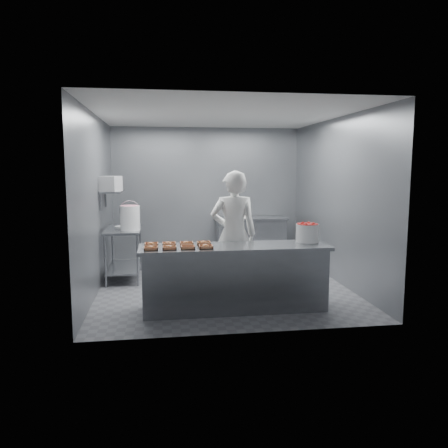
{
  "coord_description": "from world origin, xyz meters",
  "views": [
    {
      "loc": [
        -0.99,
        -7.16,
        1.98
      ],
      "look_at": [
        0.02,
        -0.2,
        1.05
      ],
      "focal_mm": 35.0,
      "sensor_mm": 36.0,
      "label": 1
    }
  ],
  "objects_px": {
    "worker": "(234,234)",
    "tray_4": "(151,244)",
    "tray_0": "(151,248)",
    "tray_1": "(169,247)",
    "back_counter": "(251,238)",
    "service_counter": "(234,277)",
    "prep_table": "(124,245)",
    "appliance": "(110,184)",
    "tray_6": "(186,243)",
    "strawberry_tub": "(307,232)",
    "tray_3": "(206,247)",
    "glaze_bucket": "(130,217)",
    "tray_7": "(204,243)",
    "tray_2": "(188,247)",
    "tray_5": "(169,244)"
  },
  "relations": [
    {
      "from": "worker",
      "to": "tray_4",
      "type": "bearing_deg",
      "value": 25.76
    },
    {
      "from": "tray_0",
      "to": "tray_1",
      "type": "distance_m",
      "value": 0.24
    },
    {
      "from": "back_counter",
      "to": "tray_4",
      "type": "bearing_deg",
      "value": -123.15
    },
    {
      "from": "service_counter",
      "to": "tray_0",
      "type": "bearing_deg",
      "value": -173.0
    },
    {
      "from": "prep_table",
      "to": "appliance",
      "type": "xyz_separation_m",
      "value": [
        -0.17,
        -0.27,
        1.1
      ]
    },
    {
      "from": "tray_6",
      "to": "strawberry_tub",
      "type": "height_order",
      "value": "strawberry_tub"
    },
    {
      "from": "tray_6",
      "to": "strawberry_tub",
      "type": "xyz_separation_m",
      "value": [
        1.73,
        -0.0,
        0.12
      ]
    },
    {
      "from": "tray_6",
      "to": "strawberry_tub",
      "type": "distance_m",
      "value": 1.74
    },
    {
      "from": "tray_0",
      "to": "tray_4",
      "type": "height_order",
      "value": "same"
    },
    {
      "from": "prep_table",
      "to": "tray_4",
      "type": "bearing_deg",
      "value": -74.03
    },
    {
      "from": "tray_3",
      "to": "strawberry_tub",
      "type": "distance_m",
      "value": 1.52
    },
    {
      "from": "service_counter",
      "to": "glaze_bucket",
      "type": "distance_m",
      "value": 2.37
    },
    {
      "from": "service_counter",
      "to": "tray_7",
      "type": "distance_m",
      "value": 0.64
    },
    {
      "from": "tray_6",
      "to": "tray_7",
      "type": "bearing_deg",
      "value": 0.0
    },
    {
      "from": "tray_2",
      "to": "appliance",
      "type": "distance_m",
      "value": 2.3
    },
    {
      "from": "tray_5",
      "to": "tray_7",
      "type": "bearing_deg",
      "value": 0.0
    },
    {
      "from": "strawberry_tub",
      "to": "back_counter",
      "type": "bearing_deg",
      "value": 93.31
    },
    {
      "from": "tray_5",
      "to": "tray_6",
      "type": "bearing_deg",
      "value": 0.0
    },
    {
      "from": "back_counter",
      "to": "appliance",
      "type": "distance_m",
      "value": 3.38
    },
    {
      "from": "tray_2",
      "to": "tray_5",
      "type": "xyz_separation_m",
      "value": [
        -0.24,
        0.28,
        0.0
      ]
    },
    {
      "from": "tray_2",
      "to": "back_counter",
      "type": "bearing_deg",
      "value": 65.44
    },
    {
      "from": "tray_3",
      "to": "tray_4",
      "type": "relative_size",
      "value": 1.0
    },
    {
      "from": "strawberry_tub",
      "to": "appliance",
      "type": "height_order",
      "value": "appliance"
    },
    {
      "from": "tray_6",
      "to": "tray_7",
      "type": "height_order",
      "value": "same"
    },
    {
      "from": "tray_1",
      "to": "tray_2",
      "type": "xyz_separation_m",
      "value": [
        0.24,
        0.0,
        -0.0
      ]
    },
    {
      "from": "tray_3",
      "to": "strawberry_tub",
      "type": "height_order",
      "value": "strawberry_tub"
    },
    {
      "from": "tray_3",
      "to": "strawberry_tub",
      "type": "bearing_deg",
      "value": 10.43
    },
    {
      "from": "back_counter",
      "to": "tray_3",
      "type": "xyz_separation_m",
      "value": [
        -1.31,
        -3.39,
        0.47
      ]
    },
    {
      "from": "tray_5",
      "to": "tray_4",
      "type": "bearing_deg",
      "value": 180.0
    },
    {
      "from": "back_counter",
      "to": "glaze_bucket",
      "type": "xyz_separation_m",
      "value": [
        -2.41,
        -1.56,
        0.67
      ]
    },
    {
      "from": "tray_7",
      "to": "worker",
      "type": "height_order",
      "value": "worker"
    },
    {
      "from": "prep_table",
      "to": "glaze_bucket",
      "type": "xyz_separation_m",
      "value": [
        0.14,
        -0.26,
        0.53
      ]
    },
    {
      "from": "tray_1",
      "to": "worker",
      "type": "distance_m",
      "value": 1.25
    },
    {
      "from": "tray_2",
      "to": "tray_3",
      "type": "xyz_separation_m",
      "value": [
        0.24,
        -0.0,
        0.0
      ]
    },
    {
      "from": "tray_0",
      "to": "service_counter",
      "type": "bearing_deg",
      "value": 7.0
    },
    {
      "from": "tray_5",
      "to": "worker",
      "type": "xyz_separation_m",
      "value": [
        0.98,
        0.49,
        0.03
      ]
    },
    {
      "from": "tray_3",
      "to": "service_counter",
      "type": "bearing_deg",
      "value": 18.66
    },
    {
      "from": "back_counter",
      "to": "worker",
      "type": "relative_size",
      "value": 0.78
    },
    {
      "from": "glaze_bucket",
      "to": "tray_0",
      "type": "bearing_deg",
      "value": -78.23
    },
    {
      "from": "tray_3",
      "to": "tray_7",
      "type": "distance_m",
      "value": 0.28
    },
    {
      "from": "tray_4",
      "to": "tray_7",
      "type": "height_order",
      "value": "same"
    },
    {
      "from": "back_counter",
      "to": "tray_4",
      "type": "distance_m",
      "value": 3.75
    },
    {
      "from": "tray_0",
      "to": "tray_6",
      "type": "distance_m",
      "value": 0.55
    },
    {
      "from": "service_counter",
      "to": "tray_1",
      "type": "relative_size",
      "value": 13.88
    },
    {
      "from": "tray_2",
      "to": "strawberry_tub",
      "type": "relative_size",
      "value": 0.58
    },
    {
      "from": "prep_table",
      "to": "tray_3",
      "type": "relative_size",
      "value": 6.4
    },
    {
      "from": "tray_2",
      "to": "glaze_bucket",
      "type": "xyz_separation_m",
      "value": [
        -0.86,
        1.83,
        0.2
      ]
    },
    {
      "from": "back_counter",
      "to": "tray_5",
      "type": "bearing_deg",
      "value": -119.94
    },
    {
      "from": "back_counter",
      "to": "appliance",
      "type": "xyz_separation_m",
      "value": [
        -2.72,
        -1.57,
        1.24
      ]
    },
    {
      "from": "tray_4",
      "to": "strawberry_tub",
      "type": "relative_size",
      "value": 0.58
    }
  ]
}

